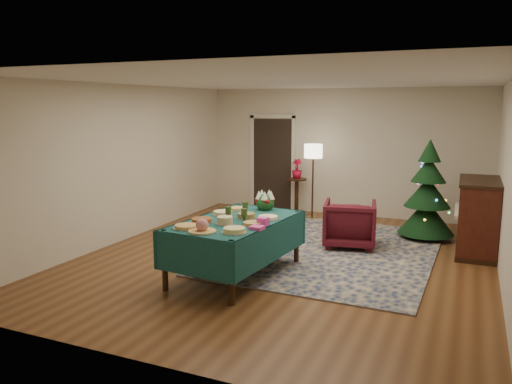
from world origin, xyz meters
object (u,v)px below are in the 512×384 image
at_px(gift_box, 263,221).
at_px(christmas_tree, 427,194).
at_px(buffet_table, 236,231).
at_px(side_table, 297,196).
at_px(floor_lamp, 313,156).
at_px(piano, 477,217).
at_px(armchair, 350,222).
at_px(potted_plant, 297,173).

bearing_deg(gift_box, christmas_tree, 61.69).
relative_size(buffet_table, side_table, 2.77).
xyz_separation_m(floor_lamp, piano, (3.15, -1.35, -0.74)).
relative_size(gift_box, christmas_tree, 0.07).
bearing_deg(piano, armchair, -166.45).
bearing_deg(christmas_tree, armchair, -136.06).
bearing_deg(gift_box, armchair, 73.61).
distance_m(floor_lamp, side_table, 1.08).
bearing_deg(piano, gift_box, -134.10).
distance_m(potted_plant, piano, 3.97).
distance_m(side_table, christmas_tree, 3.00).
bearing_deg(potted_plant, floor_lamp, -33.72).
height_order(armchair, potted_plant, potted_plant).
bearing_deg(side_table, floor_lamp, -33.72).
xyz_separation_m(buffet_table, piano, (3.06, 2.53, -0.06)).
xyz_separation_m(gift_box, armchair, (0.65, 2.20, -0.42)).
bearing_deg(piano, floor_lamp, 156.78).
bearing_deg(piano, buffet_table, -140.38).
height_order(buffet_table, floor_lamp, floor_lamp).
bearing_deg(christmas_tree, piano, -36.79).
bearing_deg(potted_plant, christmas_tree, -20.49).
distance_m(armchair, piano, 2.00).
bearing_deg(floor_lamp, piano, -23.22).
bearing_deg(potted_plant, piano, -24.65).
relative_size(side_table, potted_plant, 1.84).
relative_size(gift_box, floor_lamp, 0.08).
height_order(gift_box, christmas_tree, christmas_tree).
bearing_deg(potted_plant, buffet_table, -82.58).
height_order(side_table, potted_plant, potted_plant).
height_order(armchair, piano, piano).
bearing_deg(christmas_tree, buffet_table, -125.44).
relative_size(christmas_tree, piano, 1.28).
bearing_deg(floor_lamp, buffet_table, -88.61).
xyz_separation_m(buffet_table, potted_plant, (-0.54, 4.18, 0.26)).
height_order(floor_lamp, piano, floor_lamp).
relative_size(armchair, piano, 0.62).
bearing_deg(christmas_tree, potted_plant, 159.51).
bearing_deg(buffet_table, christmas_tree, 54.56).
bearing_deg(floor_lamp, armchair, -56.40).
xyz_separation_m(gift_box, christmas_tree, (1.77, 3.29, -0.05)).
bearing_deg(buffet_table, armchair, 61.61).
distance_m(christmas_tree, piano, 1.05).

